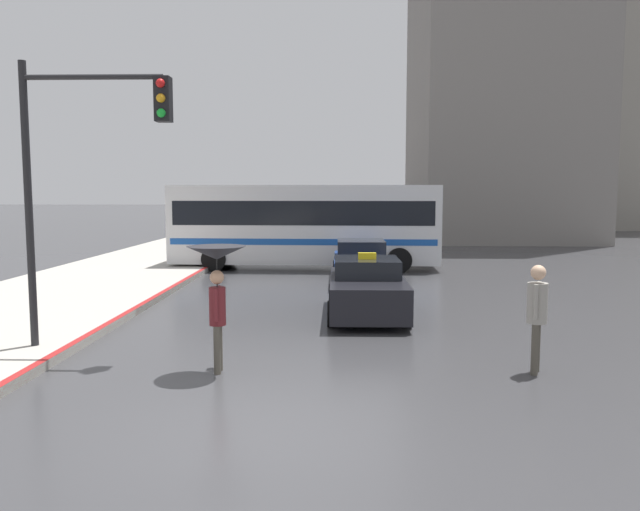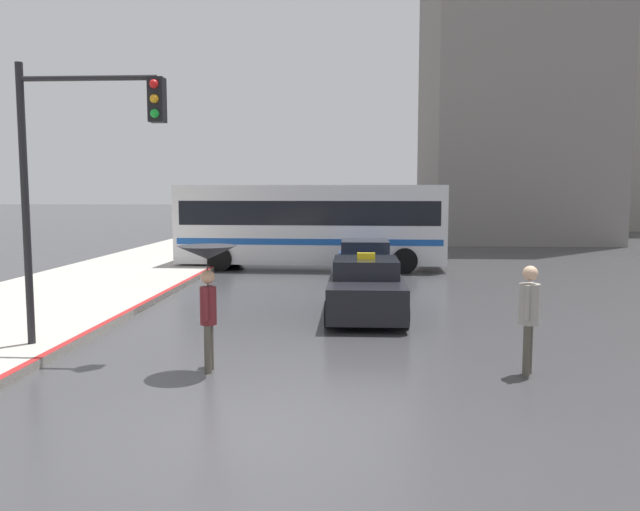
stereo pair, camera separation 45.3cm
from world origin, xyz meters
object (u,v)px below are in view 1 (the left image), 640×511
object	(u,v)px
pedestrian_man	(537,308)
sedan_red	(361,263)
traffic_light	(85,155)
taxi	(367,289)
pedestrian_with_umbrella	(217,272)
city_bus	(305,223)

from	to	relation	value
pedestrian_man	sedan_red	bearing A→B (deg)	-141.87
sedan_red	traffic_light	distance (m)	11.51
pedestrian_man	taxi	bearing A→B (deg)	-127.18
pedestrian_with_umbrella	traffic_light	size ratio (longest dim) A/B	0.40
sedan_red	pedestrian_with_umbrella	xyz separation A→B (m)	(-2.82, -10.73, 1.07)
sedan_red	pedestrian_man	xyz separation A→B (m)	(2.55, -10.64, 0.46)
sedan_red	taxi	bearing A→B (deg)	89.29
taxi	pedestrian_man	size ratio (longest dim) A/B	2.25
sedan_red	city_bus	xyz separation A→B (m)	(-2.10, 3.89, 1.19)
sedan_red	traffic_light	xyz separation A→B (m)	(-5.42, -9.67, 3.07)
city_bus	traffic_light	bearing A→B (deg)	-11.68
pedestrian_with_umbrella	taxi	bearing A→B (deg)	-31.63
traffic_light	city_bus	bearing A→B (deg)	76.25
city_bus	traffic_light	distance (m)	14.09
pedestrian_man	traffic_light	size ratio (longest dim) A/B	0.34
city_bus	taxi	bearing A→B (deg)	13.98
city_bus	pedestrian_man	size ratio (longest dim) A/B	5.78
sedan_red	pedestrian_with_umbrella	world-z (taller)	pedestrian_with_umbrella
city_bus	traffic_light	xyz separation A→B (m)	(-3.32, -13.56, 1.88)
taxi	traffic_light	bearing A→B (deg)	36.24
sedan_red	city_bus	bearing A→B (deg)	-61.57
taxi	pedestrian_with_umbrella	size ratio (longest dim) A/B	1.93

